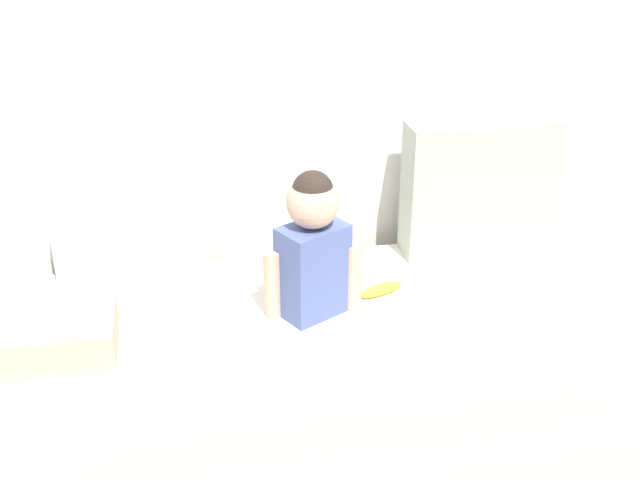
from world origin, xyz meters
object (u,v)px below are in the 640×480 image
(throw_pillow_right, at_px, (480,187))
(folded_blanket, at_px, (49,336))
(banana, at_px, (381,289))
(couch, at_px, (328,352))
(throw_pillow_left, at_px, (129,222))
(toddler, at_px, (313,244))

(throw_pillow_right, relative_size, folded_blanket, 1.43)
(throw_pillow_right, xyz_separation_m, banana, (-0.45, -0.28, -0.23))
(throw_pillow_right, xyz_separation_m, folded_blanket, (-1.53, -0.42, -0.20))
(couch, relative_size, throw_pillow_left, 4.57)
(throw_pillow_right, bearing_deg, toddler, -153.82)
(couch, distance_m, banana, 0.29)
(couch, height_order, folded_blanket, folded_blanket)
(couch, bearing_deg, folded_blanket, -173.31)
(banana, height_order, folded_blanket, folded_blanket)
(throw_pillow_left, height_order, throw_pillow_right, throw_pillow_right)
(throw_pillow_right, distance_m, folded_blanket, 1.60)
(throw_pillow_right, bearing_deg, couch, -153.80)
(toddler, xyz_separation_m, folded_blanket, (-0.83, -0.08, -0.19))
(throw_pillow_left, bearing_deg, folded_blanket, -120.26)
(couch, distance_m, folded_blanket, 0.93)
(throw_pillow_left, distance_m, toddler, 0.68)
(toddler, height_order, folded_blanket, toddler)
(toddler, bearing_deg, banana, 14.78)
(couch, relative_size, toddler, 4.67)
(banana, relative_size, folded_blanket, 0.42)
(throw_pillow_right, distance_m, toddler, 0.78)
(couch, distance_m, toddler, 0.45)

